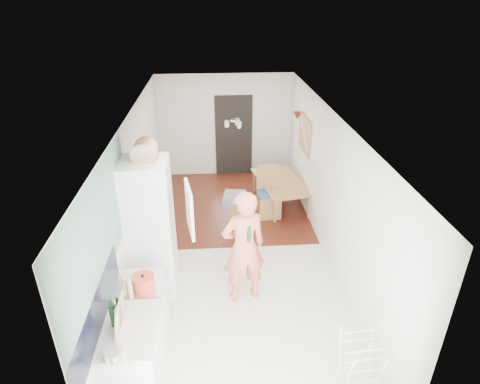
{
  "coord_description": "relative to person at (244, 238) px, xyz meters",
  "views": [
    {
      "loc": [
        -0.32,
        -5.85,
        4.22
      ],
      "look_at": [
        0.12,
        0.2,
        1.13
      ],
      "focal_mm": 30.0,
      "sensor_mm": 36.0,
      "label": 1
    }
  ],
  "objects": [
    {
      "name": "room_shell",
      "position": [
        -0.08,
        1.1,
        0.19
      ],
      "size": [
        3.2,
        7.0,
        2.5
      ],
      "primitive_type": null,
      "color": "silver",
      "rests_on": "ground"
    },
    {
      "name": "floor",
      "position": [
        -0.08,
        1.1,
        -1.06
      ],
      "size": [
        3.2,
        7.0,
        0.01
      ],
      "primitive_type": "cube",
      "color": "beige",
      "rests_on": "ground"
    },
    {
      "name": "wood_floor_overlay",
      "position": [
        -0.08,
        2.95,
        -1.05
      ],
      "size": [
        3.2,
        3.3,
        0.01
      ],
      "primitive_type": "cube",
      "color": "#501D14",
      "rests_on": "room_shell"
    },
    {
      "name": "sage_wall_panel",
      "position": [
        -1.67,
        -0.9,
        0.79
      ],
      "size": [
        0.02,
        3.0,
        1.3
      ],
      "primitive_type": "cube",
      "color": "slate",
      "rests_on": "room_shell"
    },
    {
      "name": "tile_splashback",
      "position": [
        -1.66,
        -1.45,
        0.09
      ],
      "size": [
        0.02,
        1.9,
        0.5
      ],
      "primitive_type": "cube",
      "color": "black",
      "rests_on": "room_shell"
    },
    {
      "name": "doorway_recess",
      "position": [
        0.12,
        4.58,
        -0.06
      ],
      "size": [
        0.9,
        0.04,
        2.0
      ],
      "primitive_type": "cube",
      "color": "black",
      "rests_on": "room_shell"
    },
    {
      "name": "base_cabinet",
      "position": [
        -1.38,
        -1.45,
        -0.63
      ],
      "size": [
        0.6,
        0.9,
        0.86
      ],
      "primitive_type": "cube",
      "color": "white",
      "rests_on": "room_shell"
    },
    {
      "name": "worktop",
      "position": [
        -1.38,
        -1.45,
        -0.17
      ],
      "size": [
        0.62,
        0.92,
        0.06
      ],
      "primitive_type": "cube",
      "color": "beige",
      "rests_on": "room_shell"
    },
    {
      "name": "range_cooker",
      "position": [
        -1.38,
        -0.7,
        -0.62
      ],
      "size": [
        0.6,
        0.6,
        0.88
      ],
      "primitive_type": "cube",
      "color": "white",
      "rests_on": "room_shell"
    },
    {
      "name": "cooker_top",
      "position": [
        -1.38,
        -0.7,
        -0.16
      ],
      "size": [
        0.6,
        0.6,
        0.04
      ],
      "primitive_type": "cube",
      "color": "silver",
      "rests_on": "room_shell"
    },
    {
      "name": "fridge_housing",
      "position": [
        -1.35,
        0.32,
        0.02
      ],
      "size": [
        0.66,
        0.66,
        2.15
      ],
      "primitive_type": "cube",
      "color": "white",
      "rests_on": "room_shell"
    },
    {
      "name": "fridge_door",
      "position": [
        -0.74,
        0.02,
        0.49
      ],
      "size": [
        0.14,
        0.56,
        0.7
      ],
      "primitive_type": "cube",
      "rotation": [
        0.0,
        0.0,
        -1.4
      ],
      "color": "white",
      "rests_on": "room_shell"
    },
    {
      "name": "fridge_interior",
      "position": [
        -1.04,
        0.32,
        0.49
      ],
      "size": [
        0.02,
        0.52,
        0.66
      ],
      "primitive_type": "cube",
      "color": "white",
      "rests_on": "room_shell"
    },
    {
      "name": "pinboard",
      "position": [
        1.5,
        3.0,
        0.49
      ],
      "size": [
        0.03,
        0.9,
        0.7
      ],
      "primitive_type": "cube",
      "color": "tan",
      "rests_on": "room_shell"
    },
    {
      "name": "pinboard_frame",
      "position": [
        1.49,
        3.0,
        0.49
      ],
      "size": [
        0.0,
        0.94,
        0.74
      ],
      "primitive_type": "cube",
      "color": "#AB714E",
      "rests_on": "room_shell"
    },
    {
      "name": "wall_sconce",
      "position": [
        1.46,
        3.65,
        0.69
      ],
      "size": [
        0.18,
        0.18,
        0.16
      ],
      "primitive_type": "cone",
      "color": "maroon",
      "rests_on": "room_shell"
    },
    {
      "name": "person",
      "position": [
        0.0,
        0.0,
        0.0
      ],
      "size": [
        0.88,
        0.68,
        2.12
      ],
      "primitive_type": "imported",
      "rotation": [
        0.0,
        0.0,
        3.39
      ],
      "color": "#DF6C56",
      "rests_on": "floor"
    },
    {
      "name": "dining_table",
      "position": [
        1.06,
        2.89,
        -0.82
      ],
      "size": [
        0.99,
        1.47,
        0.48
      ],
      "primitive_type": "imported",
      "rotation": [
        0.0,
        0.0,
        1.75
      ],
      "color": "#AB714E",
      "rests_on": "floor"
    },
    {
      "name": "dining_chair",
      "position": [
        0.71,
        2.41,
        -0.53
      ],
      "size": [
        0.47,
        0.47,
        1.06
      ],
      "primitive_type": null,
      "rotation": [
        0.0,
        0.0,
        0.05
      ],
      "color": "#AB714E",
      "rests_on": "floor"
    },
    {
      "name": "stool",
      "position": [
        0.03,
        2.3,
        -0.86
      ],
      "size": [
        0.36,
        0.36,
        0.39
      ],
      "primitive_type": null,
      "rotation": [
        0.0,
        0.0,
        -0.24
      ],
      "color": "#AB714E",
      "rests_on": "floor"
    },
    {
      "name": "grey_drape",
      "position": [
        0.01,
        2.3,
        -0.57
      ],
      "size": [
        0.49,
        0.49,
        0.19
      ],
      "primitive_type": "cube",
      "rotation": [
        0.0,
        0.0,
        -0.17
      ],
      "color": "gray",
      "rests_on": "stool"
    },
    {
      "name": "drying_rack",
      "position": [
        1.21,
        -1.65,
        -0.68
      ],
      "size": [
        0.41,
        0.37,
        0.75
      ],
      "primitive_type": null,
      "rotation": [
        0.0,
        0.0,
        0.07
      ],
      "color": "white",
      "rests_on": "floor"
    },
    {
      "name": "bread_bin",
      "position": [
        -1.32,
        0.41,
        1.18
      ],
      "size": [
        0.36,
        0.34,
        0.19
      ],
      "primitive_type": null,
      "rotation": [
        0.0,
        0.0,
        -0.03
      ],
      "color": "tan",
      "rests_on": "fridge_housing"
    },
    {
      "name": "red_casserole",
      "position": [
        -1.3,
        -0.79,
        -0.06
      ],
      "size": [
        0.3,
        0.3,
        0.16
      ],
      "primitive_type": "cylinder",
      "rotation": [
        0.0,
        0.0,
        0.09
      ],
      "color": "red",
      "rests_on": "cooker_top"
    },
    {
      "name": "steel_pan",
      "position": [
        -1.45,
        -1.84,
        -0.09
      ],
      "size": [
        0.24,
        0.24,
        0.1
      ],
      "primitive_type": "cylinder",
      "rotation": [
        0.0,
        0.0,
        -0.33
      ],
      "color": "silver",
      "rests_on": "worktop"
    },
    {
      "name": "held_bottle",
      "position": [
        0.06,
        -0.11,
        0.14
      ],
      "size": [
        0.05,
        0.05,
        0.26
      ],
      "primitive_type": "cylinder",
      "color": "#19421E",
      "rests_on": "person"
    },
    {
      "name": "bottle_a",
      "position": [
        -1.53,
        -1.4,
        0.01
      ],
      "size": [
        0.08,
        0.08,
        0.3
      ],
      "primitive_type": "cylinder",
      "rotation": [
        0.0,
        0.0,
        -0.25
      ],
      "color": "#19421E",
      "rests_on": "worktop"
    },
    {
      "name": "bottle_b",
      "position": [
        -1.49,
        -1.33,
        -0.01
      ],
      "size": [
        0.08,
        0.08,
        0.26
      ],
      "primitive_type": "cylinder",
      "rotation": [
        0.0,
        0.0,
        0.33
      ],
      "color": "#19421E",
      "rests_on": "worktop"
    },
    {
      "name": "bottle_c",
      "position": [
        -1.51,
        -1.38,
        -0.02
      ],
      "size": [
        0.12,
        0.12,
        0.24
      ],
      "primitive_type": "cylinder",
      "rotation": [
        0.0,
        0.0,
        0.32
      ],
      "color": "silver",
      "rests_on": "worktop"
    },
    {
      "name": "pepper_mill_front",
      "position": [
        -1.43,
        -0.97,
        -0.04
      ],
      "size": [
        0.07,
        0.07,
        0.2
      ],
      "primitive_type": "cylinder",
      "rotation": [
        0.0,
        0.0,
        0.31
      ],
      "color": "tan",
      "rests_on": "worktop"
    },
    {
      "name": "pepper_mill_back",
      "position": [
        -1.5,
        -0.92,
        -0.03
      ],
      "size": [
        0.06,
        0.06,
        0.21
      ],
      "primitive_type": "cylinder",
      "rotation": [
        0.0,
        0.0,
        -0.09
      ],
      "color": "tan",
      "rests_on": "worktop"
    },
    {
      "name": "chopping_boards",
      "position": [
        -1.44,
        -1.49,
        0.06
      ],
      "size": [
        0.08,
        0.3,
        0.41
      ],
      "primitive_type": null,
      "rotation": [
        0.0,
        0.0,
        0.13
      ],
      "color": "tan",
      "rests_on": "worktop"
    }
  ]
}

